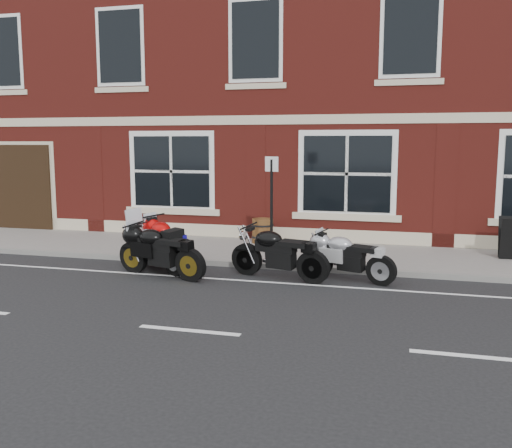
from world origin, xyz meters
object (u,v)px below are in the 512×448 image
object	(u,v)px
moto_sport_red	(168,242)
moto_naked_black	(278,251)
moto_sport_silver	(348,255)
moto_touring_silver	(155,246)
parking_sign	(272,201)
moto_sport_black	(160,249)
barrel_planter	(263,231)

from	to	relation	value
moto_sport_red	moto_naked_black	size ratio (longest dim) A/B	0.84
moto_sport_silver	moto_sport_red	bearing A→B (deg)	109.35
moto_touring_silver	moto_sport_silver	xyz separation A→B (m)	(4.21, 0.17, -0.02)
moto_naked_black	parking_sign	bearing A→B (deg)	35.24
moto_touring_silver	moto_sport_silver	size ratio (longest dim) A/B	0.93
parking_sign	moto_sport_black	bearing A→B (deg)	-123.05
barrel_planter	moto_sport_red	bearing A→B (deg)	-114.16
moto_naked_black	moto_sport_black	bearing A→B (deg)	115.99
moto_touring_silver	barrel_planter	bearing A→B (deg)	4.72
barrel_planter	parking_sign	distance (m)	2.52
barrel_planter	parking_sign	xyz separation A→B (m)	(0.76, -2.17, 1.04)
moto_touring_silver	moto_naked_black	distance (m)	2.80
moto_touring_silver	moto_sport_black	xyz separation A→B (m)	(0.37, -0.52, 0.04)
moto_touring_silver	moto_naked_black	world-z (taller)	moto_touring_silver
moto_sport_black	barrel_planter	xyz separation A→B (m)	(1.24, 3.81, -0.13)
moto_sport_silver	moto_sport_black	bearing A→B (deg)	120.10
moto_sport_silver	parking_sign	size ratio (longest dim) A/B	0.82
moto_sport_black	parking_sign	bearing A→B (deg)	-34.53
moto_sport_silver	moto_naked_black	xyz separation A→B (m)	(-1.41, -0.25, 0.06)
moto_naked_black	barrel_planter	size ratio (longest dim) A/B	3.35
barrel_planter	parking_sign	bearing A→B (deg)	-70.58
moto_sport_red	moto_sport_silver	bearing A→B (deg)	-48.62
moto_touring_silver	moto_sport_black	bearing A→B (deg)	-113.67
moto_sport_silver	parking_sign	world-z (taller)	parking_sign
parking_sign	moto_sport_silver	bearing A→B (deg)	-9.70
moto_touring_silver	parking_sign	size ratio (longest dim) A/B	0.76
moto_sport_red	barrel_planter	size ratio (longest dim) A/B	2.80
moto_sport_red	barrel_planter	world-z (taller)	moto_sport_red
moto_touring_silver	moto_sport_black	world-z (taller)	moto_touring_silver
moto_touring_silver	parking_sign	distance (m)	2.79
parking_sign	moto_touring_silver	bearing A→B (deg)	-137.16
moto_touring_silver	barrel_planter	world-z (taller)	moto_touring_silver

